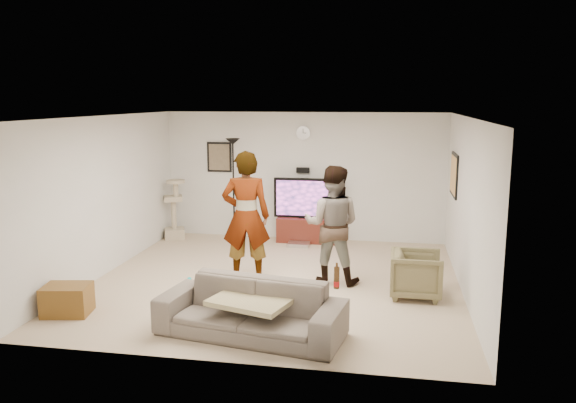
% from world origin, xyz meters
% --- Properties ---
extents(floor, '(5.50, 5.50, 0.02)m').
position_xyz_m(floor, '(0.00, 0.00, -0.01)').
color(floor, '#C9AD95').
rests_on(floor, ground).
extents(ceiling, '(5.50, 5.50, 0.02)m').
position_xyz_m(ceiling, '(0.00, 0.00, 2.51)').
color(ceiling, silver).
rests_on(ceiling, wall_back).
extents(wall_back, '(5.50, 0.04, 2.50)m').
position_xyz_m(wall_back, '(0.00, 2.75, 1.25)').
color(wall_back, white).
rests_on(wall_back, floor).
extents(wall_front, '(5.50, 0.04, 2.50)m').
position_xyz_m(wall_front, '(0.00, -2.75, 1.25)').
color(wall_front, white).
rests_on(wall_front, floor).
extents(wall_left, '(0.04, 5.50, 2.50)m').
position_xyz_m(wall_left, '(-2.75, 0.00, 1.25)').
color(wall_left, white).
rests_on(wall_left, floor).
extents(wall_right, '(0.04, 5.50, 2.50)m').
position_xyz_m(wall_right, '(2.75, 0.00, 1.25)').
color(wall_right, white).
rests_on(wall_right, floor).
extents(wall_clock, '(0.26, 0.04, 0.26)m').
position_xyz_m(wall_clock, '(0.00, 2.72, 2.10)').
color(wall_clock, white).
rests_on(wall_clock, wall_back).
extents(wall_speaker, '(0.25, 0.10, 0.10)m').
position_xyz_m(wall_speaker, '(0.00, 2.69, 1.38)').
color(wall_speaker, black).
rests_on(wall_speaker, wall_back).
extents(picture_back, '(0.42, 0.03, 0.52)m').
position_xyz_m(picture_back, '(-1.70, 2.73, 1.60)').
color(picture_back, brown).
rests_on(picture_back, wall_back).
extents(picture_right, '(0.03, 0.78, 0.62)m').
position_xyz_m(picture_right, '(2.73, 1.60, 1.50)').
color(picture_right, '#E5A85D').
rests_on(picture_right, wall_right).
extents(tv_stand, '(1.15, 0.45, 0.48)m').
position_xyz_m(tv_stand, '(0.12, 2.50, 0.24)').
color(tv_stand, '#471911').
rests_on(tv_stand, floor).
extents(console_box, '(0.40, 0.30, 0.07)m').
position_xyz_m(console_box, '(0.01, 2.11, 0.04)').
color(console_box, silver).
rests_on(console_box, floor).
extents(tv, '(1.30, 0.08, 0.77)m').
position_xyz_m(tv, '(0.12, 2.50, 0.86)').
color(tv, black).
rests_on(tv, tv_stand).
extents(tv_screen, '(1.19, 0.01, 0.68)m').
position_xyz_m(tv_screen, '(0.12, 2.46, 0.86)').
color(tv_screen, '#DE52BF').
rests_on(tv_screen, tv).
extents(floor_lamp, '(0.32, 0.32, 2.00)m').
position_xyz_m(floor_lamp, '(-1.33, 2.41, 1.00)').
color(floor_lamp, black).
rests_on(floor_lamp, floor).
extents(cat_tree, '(0.50, 0.50, 1.19)m').
position_xyz_m(cat_tree, '(-2.53, 2.28, 0.60)').
color(cat_tree, tan).
rests_on(cat_tree, floor).
extents(person_left, '(0.80, 0.60, 2.00)m').
position_xyz_m(person_left, '(-0.46, 0.00, 1.00)').
color(person_left, gray).
rests_on(person_left, floor).
extents(person_right, '(0.91, 0.74, 1.79)m').
position_xyz_m(person_right, '(0.84, 0.12, 0.90)').
color(person_right, '#303C96').
rests_on(person_right, floor).
extents(sofa, '(2.30, 1.20, 0.64)m').
position_xyz_m(sofa, '(0.10, -2.01, 0.32)').
color(sofa, '#62584F').
rests_on(sofa, floor).
extents(throw_blanket, '(1.07, 0.93, 0.06)m').
position_xyz_m(throw_blanket, '(0.12, -2.01, 0.43)').
color(throw_blanket, tan).
rests_on(throw_blanket, sofa).
extents(beer_bottle, '(0.06, 0.06, 0.25)m').
position_xyz_m(beer_bottle, '(1.11, -2.01, 0.76)').
color(beer_bottle, '#432811').
rests_on(beer_bottle, sofa).
extents(armchair, '(0.72, 0.70, 0.65)m').
position_xyz_m(armchair, '(2.08, -0.31, 0.32)').
color(armchair, brown).
rests_on(armchair, floor).
extents(side_table, '(0.65, 0.53, 0.39)m').
position_xyz_m(side_table, '(-2.40, -1.79, 0.19)').
color(side_table, brown).
rests_on(side_table, floor).
extents(toy_ball, '(0.07, 0.07, 0.07)m').
position_xyz_m(toy_ball, '(-1.30, -0.25, 0.04)').
color(toy_ball, '#14ABB1').
rests_on(toy_ball, floor).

